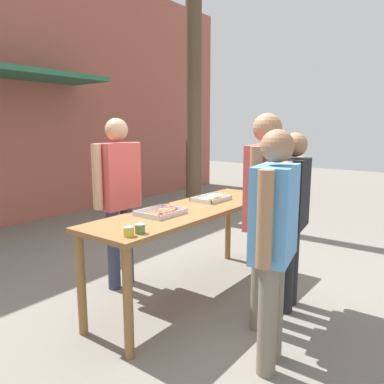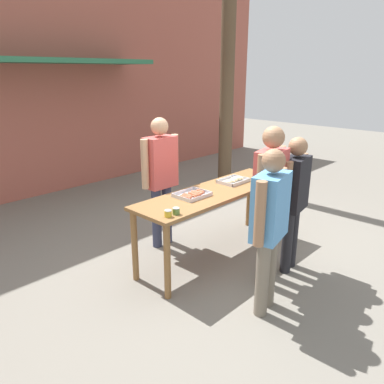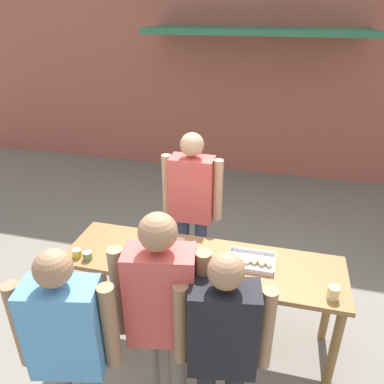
{
  "view_description": "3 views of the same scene",
  "coord_description": "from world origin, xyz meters",
  "px_view_note": "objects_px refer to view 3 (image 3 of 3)",
  "views": [
    {
      "loc": [
        -2.73,
        -2.08,
        1.62
      ],
      "look_at": [
        0.0,
        0.0,
        1.02
      ],
      "focal_mm": 35.0,
      "sensor_mm": 36.0,
      "label": 1
    },
    {
      "loc": [
        -3.33,
        -2.75,
        2.25
      ],
      "look_at": [
        -0.38,
        0.05,
        0.92
      ],
      "focal_mm": 35.0,
      "sensor_mm": 36.0,
      "label": 2
    },
    {
      "loc": [
        0.53,
        -2.42,
        2.73
      ],
      "look_at": [
        -0.26,
        0.72,
        1.11
      ],
      "focal_mm": 35.0,
      "sensor_mm": 36.0,
      "label": 3
    }
  ],
  "objects_px": {
    "person_customer_holding_hotdog": "(69,344)",
    "person_customer_with_cup": "(222,344)",
    "food_tray_sausages": "(159,248)",
    "beer_cup": "(333,293)",
    "condiment_jar_ketchup": "(88,256)",
    "person_customer_waiting_in_line": "(162,311)",
    "person_server_behind_table": "(192,200)",
    "food_tray_buns": "(251,261)",
    "condiment_jar_mustard": "(77,253)"
  },
  "relations": [
    {
      "from": "food_tray_sausages",
      "to": "beer_cup",
      "type": "bearing_deg",
      "value": -10.68
    },
    {
      "from": "condiment_jar_ketchup",
      "to": "person_customer_holding_hotdog",
      "type": "xyz_separation_m",
      "value": [
        0.35,
        -0.87,
        0.05
      ]
    },
    {
      "from": "person_customer_holding_hotdog",
      "to": "person_customer_with_cup",
      "type": "height_order",
      "value": "person_customer_holding_hotdog"
    },
    {
      "from": "person_server_behind_table",
      "to": "person_customer_with_cup",
      "type": "height_order",
      "value": "person_server_behind_table"
    },
    {
      "from": "food_tray_sausages",
      "to": "person_server_behind_table",
      "type": "distance_m",
      "value": 0.69
    },
    {
      "from": "person_server_behind_table",
      "to": "condiment_jar_mustard",
      "type": "bearing_deg",
      "value": -128.35
    },
    {
      "from": "beer_cup",
      "to": "person_customer_waiting_in_line",
      "type": "xyz_separation_m",
      "value": [
        -1.08,
        -0.58,
        0.11
      ]
    },
    {
      "from": "food_tray_buns",
      "to": "person_customer_holding_hotdog",
      "type": "bearing_deg",
      "value": -129.74
    },
    {
      "from": "person_customer_holding_hotdog",
      "to": "person_customer_waiting_in_line",
      "type": "height_order",
      "value": "person_customer_waiting_in_line"
    },
    {
      "from": "person_server_behind_table",
      "to": "person_customer_holding_hotdog",
      "type": "distance_m",
      "value": 1.83
    },
    {
      "from": "condiment_jar_mustard",
      "to": "person_server_behind_table",
      "type": "xyz_separation_m",
      "value": [
        0.74,
        0.93,
        0.11
      ]
    },
    {
      "from": "food_tray_buns",
      "to": "person_customer_waiting_in_line",
      "type": "height_order",
      "value": "person_customer_waiting_in_line"
    },
    {
      "from": "person_customer_holding_hotdog",
      "to": "condiment_jar_mustard",
      "type": "bearing_deg",
      "value": -75.24
    },
    {
      "from": "condiment_jar_mustard",
      "to": "person_customer_holding_hotdog",
      "type": "relative_size",
      "value": 0.05
    },
    {
      "from": "person_customer_with_cup",
      "to": "food_tray_sausages",
      "type": "bearing_deg",
      "value": -61.91
    },
    {
      "from": "condiment_jar_mustard",
      "to": "person_customer_waiting_in_line",
      "type": "distance_m",
      "value": 1.1
    },
    {
      "from": "person_customer_holding_hotdog",
      "to": "person_customer_with_cup",
      "type": "relative_size",
      "value": 1.02
    },
    {
      "from": "person_customer_waiting_in_line",
      "to": "beer_cup",
      "type": "bearing_deg",
      "value": -162.26
    },
    {
      "from": "food_tray_sausages",
      "to": "beer_cup",
      "type": "distance_m",
      "value": 1.4
    },
    {
      "from": "person_customer_waiting_in_line",
      "to": "person_server_behind_table",
      "type": "bearing_deg",
      "value": -93.44
    },
    {
      "from": "food_tray_sausages",
      "to": "person_customer_holding_hotdog",
      "type": "xyz_separation_m",
      "value": [
        -0.17,
        -1.14,
        0.07
      ]
    },
    {
      "from": "condiment_jar_mustard",
      "to": "person_customer_waiting_in_line",
      "type": "height_order",
      "value": "person_customer_waiting_in_line"
    },
    {
      "from": "condiment_jar_ketchup",
      "to": "beer_cup",
      "type": "bearing_deg",
      "value": 0.44
    },
    {
      "from": "food_tray_buns",
      "to": "person_server_behind_table",
      "type": "relative_size",
      "value": 0.22
    },
    {
      "from": "beer_cup",
      "to": "person_customer_waiting_in_line",
      "type": "height_order",
      "value": "person_customer_waiting_in_line"
    },
    {
      "from": "condiment_jar_ketchup",
      "to": "person_customer_holding_hotdog",
      "type": "relative_size",
      "value": 0.05
    },
    {
      "from": "food_tray_sausages",
      "to": "food_tray_buns",
      "type": "height_order",
      "value": "food_tray_buns"
    },
    {
      "from": "food_tray_buns",
      "to": "condiment_jar_mustard",
      "type": "height_order",
      "value": "condiment_jar_mustard"
    },
    {
      "from": "condiment_jar_ketchup",
      "to": "person_customer_with_cup",
      "type": "distance_m",
      "value": 1.38
    },
    {
      "from": "condiment_jar_mustard",
      "to": "person_customer_holding_hotdog",
      "type": "distance_m",
      "value": 0.99
    },
    {
      "from": "beer_cup",
      "to": "person_server_behind_table",
      "type": "relative_size",
      "value": 0.06
    },
    {
      "from": "food_tray_sausages",
      "to": "condiment_jar_ketchup",
      "type": "distance_m",
      "value": 0.59
    },
    {
      "from": "food_tray_sausages",
      "to": "person_server_behind_table",
      "type": "xyz_separation_m",
      "value": [
        0.12,
        0.66,
        0.13
      ]
    },
    {
      "from": "person_server_behind_table",
      "to": "person_customer_with_cup",
      "type": "relative_size",
      "value": 1.08
    },
    {
      "from": "person_customer_holding_hotdog",
      "to": "person_customer_waiting_in_line",
      "type": "bearing_deg",
      "value": -159.83
    },
    {
      "from": "condiment_jar_mustard",
      "to": "person_customer_holding_hotdog",
      "type": "xyz_separation_m",
      "value": [
        0.45,
        -0.88,
        0.05
      ]
    },
    {
      "from": "food_tray_sausages",
      "to": "condiment_jar_mustard",
      "type": "height_order",
      "value": "condiment_jar_mustard"
    },
    {
      "from": "beer_cup",
      "to": "person_customer_holding_hotdog",
      "type": "xyz_separation_m",
      "value": [
        -1.55,
        -0.88,
        0.03
      ]
    },
    {
      "from": "beer_cup",
      "to": "person_customer_waiting_in_line",
      "type": "relative_size",
      "value": 0.06
    },
    {
      "from": "person_customer_holding_hotdog",
      "to": "person_customer_with_cup",
      "type": "distance_m",
      "value": 0.9
    },
    {
      "from": "condiment_jar_mustard",
      "to": "condiment_jar_ketchup",
      "type": "bearing_deg",
      "value": -5.45
    },
    {
      "from": "food_tray_buns",
      "to": "person_customer_with_cup",
      "type": "distance_m",
      "value": 0.91
    },
    {
      "from": "food_tray_sausages",
      "to": "person_customer_with_cup",
      "type": "relative_size",
      "value": 0.24
    },
    {
      "from": "beer_cup",
      "to": "person_server_behind_table",
      "type": "height_order",
      "value": "person_server_behind_table"
    },
    {
      "from": "condiment_jar_mustard",
      "to": "person_customer_with_cup",
      "type": "xyz_separation_m",
      "value": [
        1.32,
        -0.64,
        0.03
      ]
    },
    {
      "from": "person_customer_with_cup",
      "to": "person_customer_waiting_in_line",
      "type": "height_order",
      "value": "person_customer_waiting_in_line"
    },
    {
      "from": "beer_cup",
      "to": "person_customer_holding_hotdog",
      "type": "height_order",
      "value": "person_customer_holding_hotdog"
    },
    {
      "from": "person_customer_with_cup",
      "to": "beer_cup",
      "type": "bearing_deg",
      "value": -146.12
    },
    {
      "from": "person_server_behind_table",
      "to": "person_customer_holding_hotdog",
      "type": "bearing_deg",
      "value": -98.91
    },
    {
      "from": "food_tray_buns",
      "to": "beer_cup",
      "type": "relative_size",
      "value": 3.99
    }
  ]
}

